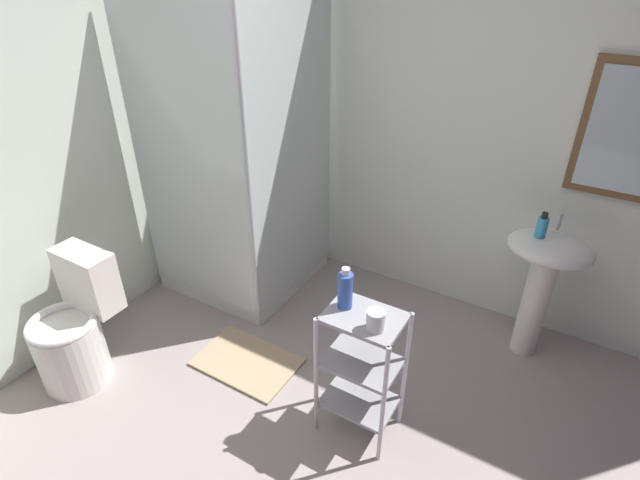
% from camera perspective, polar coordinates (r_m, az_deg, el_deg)
% --- Properties ---
extents(wall_back, '(4.20, 0.14, 2.50)m').
position_cam_1_polar(wall_back, '(3.22, 15.75, 12.85)').
color(wall_back, white).
rests_on(wall_back, ground_plane).
extents(shower_stall, '(0.92, 0.92, 2.00)m').
position_cam_1_polar(shower_stall, '(3.51, -8.59, 1.12)').
color(shower_stall, white).
rests_on(shower_stall, ground_plane).
extents(pedestal_sink, '(0.46, 0.37, 0.81)m').
position_cam_1_polar(pedestal_sink, '(3.11, 24.27, -3.47)').
color(pedestal_sink, white).
rests_on(pedestal_sink, ground_plane).
extents(sink_faucet, '(0.03, 0.03, 0.10)m').
position_cam_1_polar(sink_faucet, '(3.08, 25.76, 1.97)').
color(sink_faucet, silver).
rests_on(sink_faucet, pedestal_sink).
extents(toilet, '(0.37, 0.49, 0.76)m').
position_cam_1_polar(toilet, '(3.16, -26.31, -9.40)').
color(toilet, white).
rests_on(toilet, ground_plane).
extents(storage_cart, '(0.38, 0.28, 0.74)m').
position_cam_1_polar(storage_cart, '(2.49, 4.78, -14.07)').
color(storage_cart, silver).
rests_on(storage_cart, ground_plane).
extents(hand_soap_bottle, '(0.06, 0.06, 0.15)m').
position_cam_1_polar(hand_soap_bottle, '(2.95, 24.16, 1.44)').
color(hand_soap_bottle, '#389ED1').
rests_on(hand_soap_bottle, pedestal_sink).
extents(shampoo_bottle_blue, '(0.07, 0.07, 0.21)m').
position_cam_1_polar(shampoo_bottle_blue, '(2.28, 2.92, -5.73)').
color(shampoo_bottle_blue, '#3357B9').
rests_on(shampoo_bottle_blue, storage_cart).
extents(rinse_cup, '(0.08, 0.08, 0.10)m').
position_cam_1_polar(rinse_cup, '(2.19, 6.41, -9.18)').
color(rinse_cup, silver).
rests_on(rinse_cup, storage_cart).
extents(bath_mat, '(0.60, 0.40, 0.02)m').
position_cam_1_polar(bath_mat, '(3.13, -8.39, -13.68)').
color(bath_mat, tan).
rests_on(bath_mat, ground_plane).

